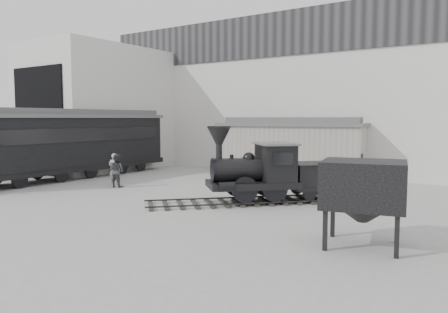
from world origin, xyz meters
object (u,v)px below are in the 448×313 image
Objects in this scene: boxcar at (290,146)px; visitor_b at (117,171)px; locomotive at (268,175)px; visitor_a at (114,169)px; passenger_coach at (71,143)px; coal_hopper at (363,191)px.

boxcar reaches higher than visitor_b.
visitor_a is (-9.78, -0.23, -0.34)m from locomotive.
boxcar is 10.99m from visitor_b.
passenger_coach is (-11.48, -7.92, 0.21)m from boxcar.
visitor_a is 15.93m from coal_hopper.
locomotive is at bearing 150.67° from visitor_a.
boxcar reaches higher than locomotive.
passenger_coach is 4.68m from visitor_a.
boxcar is 11.02m from visitor_a.
visitor_b is at bearing 153.44° from coal_hopper.
coal_hopper reaches higher than visitor_b.
visitor_a is (4.46, -0.50, -1.33)m from passenger_coach.
visitor_a is at bearing -136.82° from boxcar.
boxcar is at bearing 153.48° from locomotive.
locomotive is 0.84× the size of boxcar.
locomotive is 4.48× the size of visitor_b.
passenger_coach is at bearing -19.14° from visitor_b.
passenger_coach is 5.61× the size of coal_hopper.
passenger_coach is (-14.24, 0.27, 0.99)m from locomotive.
visitor_b is (-8.99, -0.79, -0.33)m from locomotive.
coal_hopper is at bearing 133.67° from visitor_a.
boxcar reaches higher than visitor_a.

